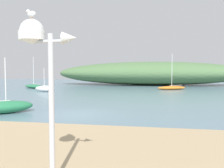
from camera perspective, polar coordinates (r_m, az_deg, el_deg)
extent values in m
plane|color=slate|center=(14.97, -8.49, -7.21)|extent=(120.00, 120.00, 0.00)
ellipsoid|color=#517547|center=(46.16, 9.31, 2.55)|extent=(36.82, 10.41, 4.48)
cylinder|color=silver|center=(5.20, -14.36, -6.37)|extent=(0.12, 0.12, 3.26)
cylinder|color=silver|center=(5.16, -14.58, 9.94)|extent=(0.83, 0.07, 0.07)
cylinder|color=white|center=(5.37, -18.73, 10.98)|extent=(0.56, 0.56, 0.18)
sphere|color=white|center=(5.38, -18.75, 11.95)|extent=(0.51, 0.51, 0.51)
cone|color=silver|center=(5.01, -10.18, 10.89)|extent=(0.30, 0.26, 0.26)
cylinder|color=orange|center=(5.42, -18.95, 14.91)|extent=(0.01, 0.01, 0.05)
cylinder|color=orange|center=(5.45, -18.66, 14.85)|extent=(0.01, 0.01, 0.05)
ellipsoid|color=white|center=(5.45, -18.82, 15.74)|extent=(0.23, 0.14, 0.12)
ellipsoid|color=#9EA0A8|center=(5.45, -18.82, 15.94)|extent=(0.21, 0.12, 0.04)
sphere|color=white|center=(5.52, -19.56, 16.18)|extent=(0.08, 0.08, 0.08)
cone|color=gold|center=(5.56, -20.03, 16.02)|extent=(0.05, 0.03, 0.02)
ellipsoid|color=orange|center=(35.21, 14.20, -0.90)|extent=(4.49, 2.92, 0.52)
cylinder|color=silver|center=(35.13, 14.26, 3.19)|extent=(0.08, 0.08, 4.82)
cylinder|color=silver|center=(35.50, 15.14, -0.31)|extent=(1.82, 0.84, 0.06)
ellipsoid|color=white|center=(32.16, -16.02, -1.11)|extent=(3.11, 1.65, 0.74)
cylinder|color=silver|center=(32.09, -16.06, 1.46)|extent=(0.08, 0.08, 2.59)
cylinder|color=silver|center=(31.84, -15.43, -0.43)|extent=(1.31, 0.43, 0.06)
ellipsoid|color=#287A4C|center=(16.52, -24.17, -5.10)|extent=(3.22, 3.31, 0.78)
cylinder|color=silver|center=(16.38, -24.30, 0.60)|extent=(0.08, 0.08, 2.97)
ellipsoid|color=#287A4C|center=(39.00, -18.35, -0.53)|extent=(4.44, 3.32, 0.60)
cylinder|color=silver|center=(38.93, -18.41, 2.95)|extent=(0.08, 0.08, 4.49)
cylinder|color=silver|center=(38.45, -17.84, -0.02)|extent=(1.72, 0.97, 0.06)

